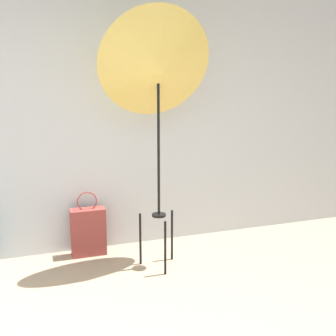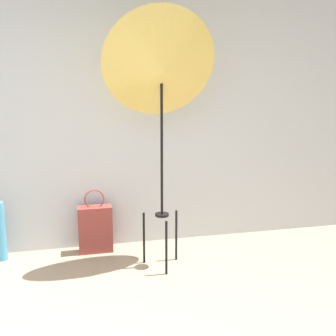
# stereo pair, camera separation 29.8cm
# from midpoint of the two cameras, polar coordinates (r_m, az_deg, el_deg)

# --- Properties ---
(wall_back) EXTENTS (8.00, 0.05, 2.60)m
(wall_back) POSITION_cam_midpoint_polar(r_m,az_deg,el_deg) (3.74, -8.60, 8.11)
(wall_back) COLOR #B7BCC1
(wall_back) RESTS_ON ground_plane
(photo_umbrella) EXTENTS (0.93, 0.59, 2.13)m
(photo_umbrella) POSITION_cam_midpoint_polar(r_m,az_deg,el_deg) (3.18, -4.20, 14.11)
(photo_umbrella) COLOR black
(photo_umbrella) RESTS_ON ground_plane
(tote_bag) EXTENTS (0.31, 0.14, 0.60)m
(tote_bag) POSITION_cam_midpoint_polar(r_m,az_deg,el_deg) (3.75, -13.78, -8.95)
(tote_bag) COLOR brown
(tote_bag) RESTS_ON ground_plane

